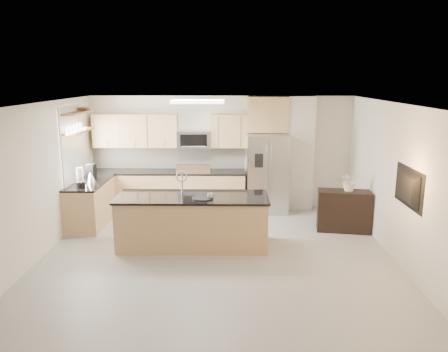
{
  "coord_description": "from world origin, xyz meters",
  "views": [
    {
      "loc": [
        0.24,
        -6.79,
        3.02
      ],
      "look_at": [
        0.1,
        1.3,
        1.18
      ],
      "focal_mm": 35.0,
      "sensor_mm": 36.0,
      "label": 1
    }
  ],
  "objects_px": {
    "platter": "(203,198)",
    "kettle": "(91,177)",
    "coffee_maker": "(91,172)",
    "bowl": "(83,108)",
    "flower_vase": "(350,176)",
    "island": "(193,221)",
    "credenza": "(344,211)",
    "range": "(195,190)",
    "refrigerator": "(267,173)",
    "cup": "(210,196)",
    "microwave": "(194,139)",
    "television": "(403,187)",
    "blender": "(80,179)"
  },
  "relations": [
    {
      "from": "flower_vase",
      "to": "refrigerator",
      "type": "bearing_deg",
      "value": 139.32
    },
    {
      "from": "bowl",
      "to": "flower_vase",
      "type": "xyz_separation_m",
      "value": [
        5.42,
        -0.77,
        -1.26
      ]
    },
    {
      "from": "range",
      "to": "island",
      "type": "relative_size",
      "value": 0.42
    },
    {
      "from": "cup",
      "to": "coffee_maker",
      "type": "height_order",
      "value": "coffee_maker"
    },
    {
      "from": "microwave",
      "to": "kettle",
      "type": "relative_size",
      "value": 3.02
    },
    {
      "from": "kettle",
      "to": "coffee_maker",
      "type": "distance_m",
      "value": 0.26
    },
    {
      "from": "credenza",
      "to": "cup",
      "type": "distance_m",
      "value": 2.85
    },
    {
      "from": "platter",
      "to": "microwave",
      "type": "bearing_deg",
      "value": 97.82
    },
    {
      "from": "coffee_maker",
      "to": "island",
      "type": "bearing_deg",
      "value": -31.19
    },
    {
      "from": "coffee_maker",
      "to": "range",
      "type": "bearing_deg",
      "value": 21.88
    },
    {
      "from": "range",
      "to": "refrigerator",
      "type": "distance_m",
      "value": 1.71
    },
    {
      "from": "credenza",
      "to": "blender",
      "type": "xyz_separation_m",
      "value": [
        -5.16,
        -0.21,
        0.68
      ]
    },
    {
      "from": "platter",
      "to": "blender",
      "type": "relative_size",
      "value": 0.93
    },
    {
      "from": "island",
      "to": "range",
      "type": "bearing_deg",
      "value": 93.85
    },
    {
      "from": "bowl",
      "to": "flower_vase",
      "type": "bearing_deg",
      "value": -8.11
    },
    {
      "from": "refrigerator",
      "to": "credenza",
      "type": "distance_m",
      "value": 1.99
    },
    {
      "from": "television",
      "to": "platter",
      "type": "bearing_deg",
      "value": 76.56
    },
    {
      "from": "television",
      "to": "cup",
      "type": "bearing_deg",
      "value": 75.44
    },
    {
      "from": "blender",
      "to": "island",
      "type": "bearing_deg",
      "value": -16.01
    },
    {
      "from": "microwave",
      "to": "television",
      "type": "distance_m",
      "value": 4.79
    },
    {
      "from": "microwave",
      "to": "blender",
      "type": "bearing_deg",
      "value": -140.93
    },
    {
      "from": "range",
      "to": "flower_vase",
      "type": "height_order",
      "value": "flower_vase"
    },
    {
      "from": "microwave",
      "to": "blender",
      "type": "height_order",
      "value": "microwave"
    },
    {
      "from": "platter",
      "to": "flower_vase",
      "type": "xyz_separation_m",
      "value": [
        2.83,
        1.02,
        0.18
      ]
    },
    {
      "from": "range",
      "to": "cup",
      "type": "xyz_separation_m",
      "value": [
        0.47,
        -2.33,
        0.51
      ]
    },
    {
      "from": "island",
      "to": "cup",
      "type": "bearing_deg",
      "value": -22.18
    },
    {
      "from": "microwave",
      "to": "cup",
      "type": "distance_m",
      "value": 2.58
    },
    {
      "from": "microwave",
      "to": "coffee_maker",
      "type": "relative_size",
      "value": 2.37
    },
    {
      "from": "microwave",
      "to": "platter",
      "type": "height_order",
      "value": "microwave"
    },
    {
      "from": "kettle",
      "to": "platter",
      "type": "bearing_deg",
      "value": -28.36
    },
    {
      "from": "credenza",
      "to": "blender",
      "type": "bearing_deg",
      "value": -169.3
    },
    {
      "from": "island",
      "to": "credenza",
      "type": "distance_m",
      "value": 3.06
    },
    {
      "from": "bowl",
      "to": "microwave",
      "type": "bearing_deg",
      "value": 17.22
    },
    {
      "from": "kettle",
      "to": "coffee_maker",
      "type": "bearing_deg",
      "value": 105.97
    },
    {
      "from": "range",
      "to": "platter",
      "type": "distance_m",
      "value": 2.43
    },
    {
      "from": "bowl",
      "to": "flower_vase",
      "type": "distance_m",
      "value": 5.62
    },
    {
      "from": "bowl",
      "to": "flower_vase",
      "type": "relative_size",
      "value": 0.61
    },
    {
      "from": "microwave",
      "to": "bowl",
      "type": "distance_m",
      "value": 2.47
    },
    {
      "from": "refrigerator",
      "to": "bowl",
      "type": "height_order",
      "value": "bowl"
    },
    {
      "from": "platter",
      "to": "kettle",
      "type": "bearing_deg",
      "value": 151.64
    },
    {
      "from": "blender",
      "to": "bowl",
      "type": "distance_m",
      "value": 1.63
    },
    {
      "from": "bowl",
      "to": "blender",
      "type": "bearing_deg",
      "value": -79.95
    },
    {
      "from": "island",
      "to": "cup",
      "type": "xyz_separation_m",
      "value": [
        0.33,
        -0.13,
        0.51
      ]
    },
    {
      "from": "range",
      "to": "television",
      "type": "xyz_separation_m",
      "value": [
        3.51,
        -3.12,
        0.88
      ]
    },
    {
      "from": "range",
      "to": "microwave",
      "type": "relative_size",
      "value": 1.5
    },
    {
      "from": "island",
      "to": "credenza",
      "type": "height_order",
      "value": "island"
    },
    {
      "from": "bowl",
      "to": "credenza",
      "type": "bearing_deg",
      "value": -8.31
    },
    {
      "from": "platter",
      "to": "coffee_maker",
      "type": "xyz_separation_m",
      "value": [
        -2.44,
        1.52,
        0.12
      ]
    },
    {
      "from": "kettle",
      "to": "coffee_maker",
      "type": "relative_size",
      "value": 0.79
    },
    {
      "from": "kettle",
      "to": "flower_vase",
      "type": "bearing_deg",
      "value": -2.86
    }
  ]
}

